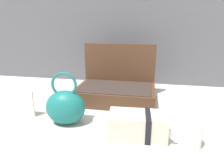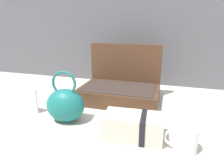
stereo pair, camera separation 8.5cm
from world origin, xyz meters
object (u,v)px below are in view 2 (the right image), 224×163
(cream_toiletry_bag, at_px, (134,126))
(info_card_left, at_px, (29,100))
(coffee_mug, at_px, (185,140))
(teal_pouch_handbag, at_px, (65,105))
(open_suitcase, at_px, (120,88))

(cream_toiletry_bag, bearing_deg, info_card_left, 171.61)
(coffee_mug, bearing_deg, cream_toiletry_bag, 169.37)
(teal_pouch_handbag, bearing_deg, coffee_mug, -9.02)
(teal_pouch_handbag, relative_size, cream_toiletry_bag, 1.02)
(teal_pouch_handbag, relative_size, info_card_left, 1.86)
(cream_toiletry_bag, height_order, coffee_mug, cream_toiletry_bag)
(open_suitcase, bearing_deg, info_card_left, -142.78)
(teal_pouch_handbag, height_order, coffee_mug, teal_pouch_handbag)
(coffee_mug, bearing_deg, teal_pouch_handbag, 170.98)
(open_suitcase, relative_size, coffee_mug, 3.84)
(cream_toiletry_bag, distance_m, coffee_mug, 0.18)
(open_suitcase, xyz_separation_m, info_card_left, (-0.38, -0.29, -0.01))
(open_suitcase, height_order, info_card_left, open_suitcase)
(coffee_mug, xyz_separation_m, info_card_left, (-0.71, 0.11, 0.02))
(teal_pouch_handbag, height_order, cream_toiletry_bag, teal_pouch_handbag)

